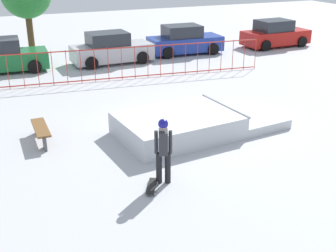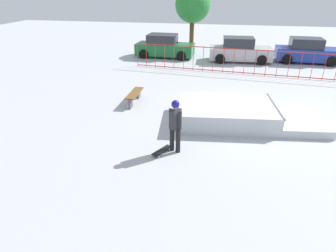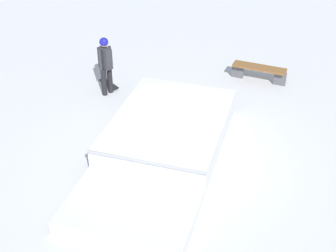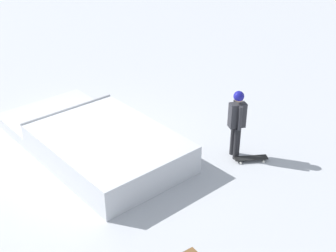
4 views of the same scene
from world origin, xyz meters
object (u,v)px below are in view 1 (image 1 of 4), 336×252
(parked_car_blue, at_px, (184,41))
(skater, at_px, (163,146))
(parked_car_green, at_px, (2,57))
(parked_car_silver, at_px, (111,49))
(skateboard, at_px, (152,186))
(park_bench, at_px, (41,130))
(parked_car_red, at_px, (275,34))
(skate_ramp, at_px, (190,124))

(parked_car_blue, bearing_deg, skater, -114.88)
(parked_car_green, height_order, parked_car_silver, same)
(skater, bearing_deg, skateboard, 136.32)
(park_bench, height_order, parked_car_green, parked_car_green)
(skater, relative_size, skateboard, 2.16)
(skateboard, relative_size, parked_car_silver, 0.19)
(parked_car_blue, distance_m, parked_car_red, 5.91)
(parked_car_red, bearing_deg, park_bench, -151.54)
(park_bench, xyz_separation_m, parked_car_green, (-0.52, 9.23, 0.37))
(parked_car_blue, bearing_deg, parked_car_silver, -170.80)
(skateboard, height_order, parked_car_blue, parked_car_blue)
(skateboard, xyz_separation_m, park_bench, (-2.08, 4.03, 0.28))
(park_bench, relative_size, parked_car_silver, 0.40)
(skate_ramp, relative_size, parked_car_blue, 1.36)
(skater, distance_m, parked_car_blue, 14.89)
(park_bench, relative_size, parked_car_red, 0.40)
(skater, bearing_deg, parked_car_blue, -6.04)
(parked_car_red, bearing_deg, parked_car_green, 176.93)
(skateboard, xyz_separation_m, parked_car_green, (-2.60, 13.26, 0.65))
(parked_car_silver, xyz_separation_m, parked_car_blue, (4.43, 0.56, 0.00))
(skate_ramp, distance_m, park_bench, 4.65)
(parked_car_blue, bearing_deg, skate_ramp, -111.89)
(skate_ramp, bearing_deg, skateboard, -136.64)
(parked_car_blue, bearing_deg, skateboard, -115.87)
(skate_ramp, relative_size, parked_car_red, 1.35)
(skate_ramp, height_order, skateboard, skate_ramp)
(parked_car_blue, bearing_deg, park_bench, -132.28)
(parked_car_green, bearing_deg, skater, -74.66)
(skater, distance_m, park_bench, 4.61)
(skateboard, height_order, park_bench, park_bench)
(skater, bearing_deg, skate_ramp, -16.49)
(parked_car_green, xyz_separation_m, parked_car_blue, (9.72, 0.21, 0.00))
(skater, xyz_separation_m, parked_car_blue, (6.73, 13.28, -0.28))
(skate_ramp, height_order, parked_car_red, parked_car_red)
(parked_car_green, bearing_deg, park_bench, -84.34)
(skater, relative_size, park_bench, 1.04)
(skate_ramp, bearing_deg, park_bench, 158.92)
(skater, xyz_separation_m, parked_car_red, (12.62, 12.96, -0.28))
(park_bench, bearing_deg, parked_car_green, 93.20)
(skateboard, bearing_deg, skate_ramp, -12.34)
(skate_ramp, relative_size, skater, 3.28)
(skater, bearing_deg, parked_car_green, 33.71)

